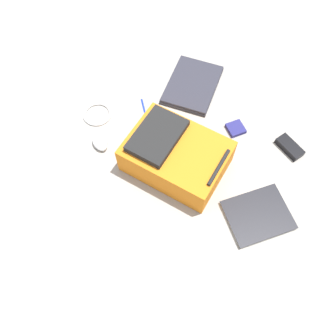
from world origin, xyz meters
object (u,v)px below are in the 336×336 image
(power_brick, at_px, (290,147))
(pen_black, at_px, (144,109))
(book_comic, at_px, (258,215))
(computer_mouse, at_px, (100,143))
(backpack, at_px, (175,155))
(earbud_pouch, at_px, (236,129))
(cable_coil, at_px, (97,114))
(laptop, at_px, (192,85))

(power_brick, height_order, pen_black, power_brick)
(book_comic, bearing_deg, computer_mouse, 120.32)
(book_comic, relative_size, power_brick, 2.31)
(backpack, height_order, power_brick, backpack)
(power_brick, bearing_deg, book_comic, -152.28)
(computer_mouse, xyz_separation_m, power_brick, (0.75, -0.51, -0.00))
(book_comic, xyz_separation_m, computer_mouse, (-0.40, 0.69, 0.01))
(power_brick, height_order, earbud_pouch, power_brick)
(backpack, xyz_separation_m, cable_coil, (-0.17, 0.45, -0.08))
(laptop, xyz_separation_m, power_brick, (0.17, -0.57, 0.00))
(computer_mouse, distance_m, cable_coil, 0.18)
(computer_mouse, height_order, cable_coil, computer_mouse)
(laptop, relative_size, cable_coil, 2.87)
(laptop, distance_m, cable_coil, 0.52)
(laptop, height_order, book_comic, laptop)
(power_brick, distance_m, pen_black, 0.74)
(pen_black, relative_size, earbud_pouch, 1.70)
(backpack, distance_m, computer_mouse, 0.38)
(laptop, distance_m, earbud_pouch, 0.34)
(cable_coil, relative_size, earbud_pouch, 1.84)
(cable_coil, height_order, earbud_pouch, earbud_pouch)
(backpack, distance_m, earbud_pouch, 0.37)
(backpack, bearing_deg, book_comic, -68.72)
(pen_black, distance_m, earbud_pouch, 0.47)
(computer_mouse, bearing_deg, laptop, 4.46)
(computer_mouse, bearing_deg, earbud_pouch, -26.44)
(book_comic, height_order, earbud_pouch, same)
(book_comic, bearing_deg, earbud_pouch, 64.04)
(computer_mouse, bearing_deg, cable_coil, 65.80)
(laptop, distance_m, power_brick, 0.59)
(earbud_pouch, bearing_deg, computer_mouse, 154.80)
(power_brick, distance_m, earbud_pouch, 0.27)
(book_comic, distance_m, earbud_pouch, 0.45)
(computer_mouse, xyz_separation_m, cable_coil, (0.07, 0.17, -0.01))
(laptop, height_order, earbud_pouch, laptop)
(backpack, relative_size, cable_coil, 3.62)
(backpack, xyz_separation_m, earbud_pouch, (0.36, -0.00, -0.07))
(laptop, height_order, computer_mouse, computer_mouse)
(pen_black, xyz_separation_m, earbud_pouch, (0.32, -0.35, 0.01))
(backpack, xyz_separation_m, book_comic, (0.16, -0.41, -0.07))
(power_brick, xyz_separation_m, pen_black, (-0.46, 0.58, -0.01))
(pen_black, bearing_deg, power_brick, -51.35)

